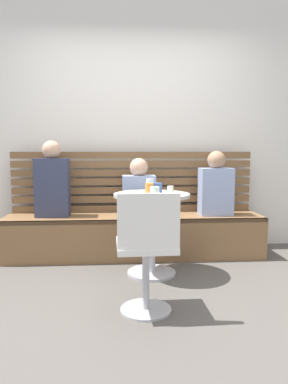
# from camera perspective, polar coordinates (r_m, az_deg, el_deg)

# --- Properties ---
(ground) EXTENTS (8.00, 8.00, 0.00)m
(ground) POSITION_cam_1_polar(r_m,az_deg,el_deg) (2.76, -0.40, -17.29)
(ground) COLOR #514C47
(back_wall) EXTENTS (5.20, 0.10, 2.90)m
(back_wall) POSITION_cam_1_polar(r_m,az_deg,el_deg) (4.18, -1.91, 11.12)
(back_wall) COLOR silver
(back_wall) RESTS_ON ground
(booth_bench) EXTENTS (2.70, 0.52, 0.44)m
(booth_bench) POSITION_cam_1_polar(r_m,az_deg,el_deg) (3.83, -1.58, -6.98)
(booth_bench) COLOR brown
(booth_bench) RESTS_ON ground
(booth_backrest) EXTENTS (2.65, 0.04, 0.67)m
(booth_backrest) POSITION_cam_1_polar(r_m,az_deg,el_deg) (3.98, -1.76, 1.66)
(booth_backrest) COLOR brown
(booth_backrest) RESTS_ON booth_bench
(cafe_table) EXTENTS (0.68, 0.68, 0.74)m
(cafe_table) POSITION_cam_1_polar(r_m,az_deg,el_deg) (3.21, 1.23, -4.16)
(cafe_table) COLOR #ADADB2
(cafe_table) RESTS_ON ground
(white_chair) EXTENTS (0.41, 0.41, 0.85)m
(white_chair) POSITION_cam_1_polar(r_m,az_deg,el_deg) (2.43, 0.46, -8.99)
(white_chair) COLOR #ADADB2
(white_chair) RESTS_ON ground
(person_adult) EXTENTS (0.34, 0.22, 0.78)m
(person_adult) POSITION_cam_1_polar(r_m,az_deg,el_deg) (3.82, -14.41, 1.47)
(person_adult) COLOR #333851
(person_adult) RESTS_ON booth_bench
(person_child_left) EXTENTS (0.34, 0.22, 0.61)m
(person_child_left) POSITION_cam_1_polar(r_m,az_deg,el_deg) (3.72, -0.83, 0.20)
(person_child_left) COLOR #8C9EC6
(person_child_left) RESTS_ON booth_bench
(person_child_middle) EXTENTS (0.34, 0.22, 0.68)m
(person_child_middle) POSITION_cam_1_polar(r_m,az_deg,el_deg) (3.86, 11.38, 0.84)
(person_child_middle) COLOR #8C9EC6
(person_child_middle) RESTS_ON booth_bench
(cup_glass_short) EXTENTS (0.08, 0.08, 0.08)m
(cup_glass_short) POSITION_cam_1_polar(r_m,az_deg,el_deg) (2.99, 1.72, 0.11)
(cup_glass_short) COLOR silver
(cup_glass_short) RESTS_ON cafe_table
(cup_mug_blue) EXTENTS (0.08, 0.08, 0.09)m
(cup_mug_blue) POSITION_cam_1_polar(r_m,az_deg,el_deg) (3.17, 2.13, 0.60)
(cup_mug_blue) COLOR #3D5B9E
(cup_mug_blue) RESTS_ON cafe_table
(cup_espresso_small) EXTENTS (0.06, 0.06, 0.05)m
(cup_espresso_small) POSITION_cam_1_polar(r_m,az_deg,el_deg) (3.32, 4.22, 0.50)
(cup_espresso_small) COLOR silver
(cup_espresso_small) RESTS_ON cafe_table
(cup_tumbler_orange) EXTENTS (0.07, 0.07, 0.10)m
(cup_tumbler_orange) POSITION_cam_1_polar(r_m,az_deg,el_deg) (3.11, 0.86, 0.53)
(cup_tumbler_orange) COLOR orange
(cup_tumbler_orange) RESTS_ON cafe_table
(cup_glass_tall) EXTENTS (0.07, 0.07, 0.12)m
(cup_glass_tall) POSITION_cam_1_polar(r_m,az_deg,el_deg) (3.35, 0.95, 1.13)
(cup_glass_tall) COLOR silver
(cup_glass_tall) RESTS_ON cafe_table
(plate_small) EXTENTS (0.17, 0.17, 0.01)m
(plate_small) POSITION_cam_1_polar(r_m,az_deg,el_deg) (3.28, -1.79, 0.07)
(plate_small) COLOR white
(plate_small) RESTS_ON cafe_table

